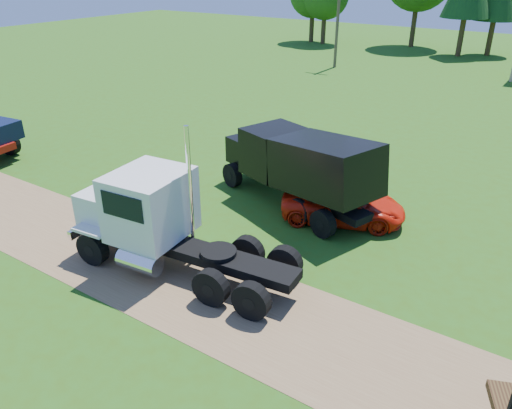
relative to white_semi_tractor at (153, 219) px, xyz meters
The scene contains 6 objects.
ground 4.52m from the white_semi_tractor, ahead, with size 140.00×140.00×0.00m, color #2F5412.
dirt_track 4.52m from the white_semi_tractor, ahead, with size 120.00×4.20×0.01m, color brown.
white_semi_tractor is the anchor object (origin of this frame).
black_dump_truck 6.73m from the white_semi_tractor, 73.63° to the left, with size 8.00×4.66×3.41m.
orange_pickup 7.51m from the white_semi_tractor, 57.62° to the left, with size 2.20×4.78×1.33m, color red.
spectator_b 8.48m from the white_semi_tractor, 93.50° to the left, with size 0.77×0.60×1.58m, color #999999.
Camera 1 is at (6.65, -9.69, 9.33)m, focal length 35.00 mm.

